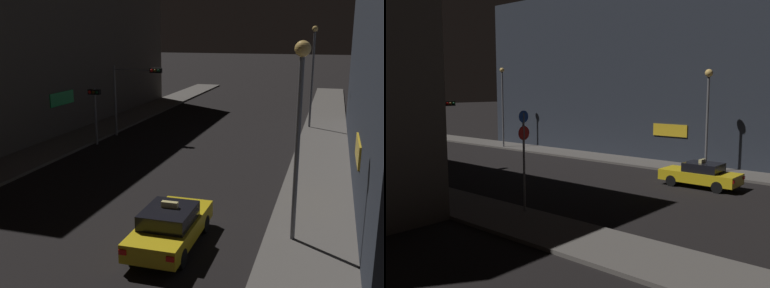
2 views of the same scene
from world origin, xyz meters
The scene contains 8 objects.
sidewalk_right centered at (7.90, 27.20, 0.08)m, with size 3.10×58.40×0.16m, color #5B5651.
building_facade_right centered at (14.00, 20.91, 6.95)m, with size 9.18×28.74×13.89m.
taxi centered at (3.39, 9.86, 0.74)m, with size 1.85×4.46×1.62m.
traffic_light_overhead centered at (-4.74, 24.91, 3.52)m, with size 3.55×0.42×4.84m.
traffic_light_left_kerb centered at (-6.10, 22.07, 2.62)m, with size 0.80×0.42×3.65m.
sign_pole_left centered at (-6.82, 13.47, 2.85)m, with size 0.62×0.10×4.48m.
street_lamp_near_block centered at (7.30, 11.33, 4.79)m, with size 0.51×0.51×6.68m.
street_lamp_far_block centered at (6.76, 31.16, 4.71)m, with size 0.42×0.42×7.35m.
Camera 2 is at (-19.69, -0.65, 5.58)m, focal length 40.81 mm.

